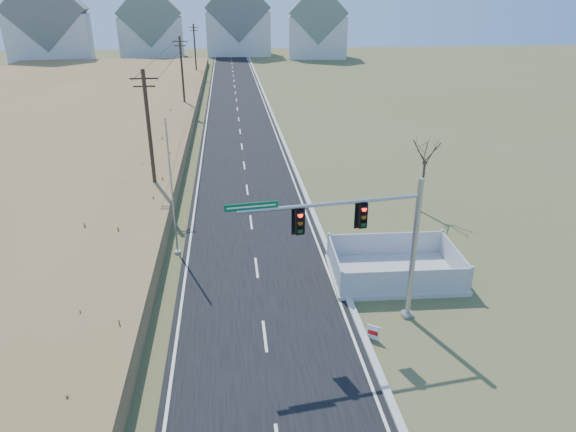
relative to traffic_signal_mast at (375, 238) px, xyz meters
The scene contains 16 objects.
ground 6.37m from the traffic_signal_mast, 163.51° to the left, with size 260.00×260.00×0.00m, color #51592B.
road 51.76m from the traffic_signal_mast, 95.20° to the left, with size 8.00×180.00×0.06m, color black.
curb 51.54m from the traffic_signal_mast, 90.59° to the left, with size 0.30×180.00×0.18m, color #B2AFA8.
reed_marsh 50.47m from the traffic_signal_mast, 124.72° to the left, with size 38.00×110.00×1.30m, color olive.
utility_pole_near 19.84m from the traffic_signal_mast, 124.30° to the left, with size 1.80×0.26×9.00m.
utility_pole_mid 47.72m from the traffic_signal_mast, 103.55° to the left, with size 1.80×0.26×9.00m.
utility_pole_far 77.20m from the traffic_signal_mast, 98.32° to the left, with size 1.80×0.26×9.00m.
condo_nw 110.06m from the traffic_signal_mast, 112.83° to the left, with size 17.69×13.38×19.05m.
condo_nnw 111.75m from the traffic_signal_mast, 101.71° to the left, with size 14.93×11.17×17.03m.
condo_n 113.47m from the traffic_signal_mast, 91.35° to the left, with size 15.27×10.20×18.54m.
condo_ne 106.53m from the traffic_signal_mast, 81.73° to the left, with size 14.12×10.51×16.52m.
traffic_signal_mast is the anchor object (origin of this frame).
fence_enclosure 5.83m from the traffic_signal_mast, 58.30° to the left, with size 6.71×4.73×1.49m.
open_sign 3.96m from the traffic_signal_mast, 97.79° to the right, with size 0.48×0.35×0.68m.
flagpole 11.83m from the traffic_signal_mast, 139.59° to the left, with size 0.35×0.35×7.71m.
bare_tree 13.80m from the traffic_signal_mast, 60.92° to the left, with size 1.96×1.96×5.20m.
Camera 1 is at (-1.08, -19.96, 13.31)m, focal length 32.00 mm.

